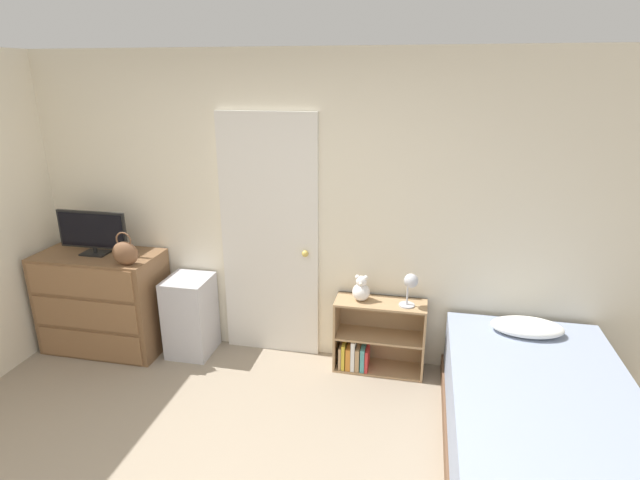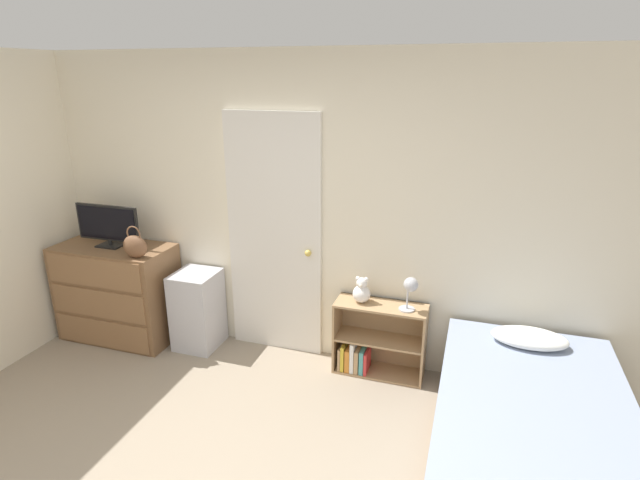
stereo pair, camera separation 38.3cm
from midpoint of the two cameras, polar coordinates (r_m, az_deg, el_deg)
The scene contains 10 objects.
wall_back at distance 4.17m, azimuth -7.54°, elevation 3.30°, with size 10.00×0.06×2.55m.
door_closed at distance 4.21m, azimuth -8.38°, elevation 0.08°, with size 0.83×0.09×2.08m.
dresser at distance 4.90m, azimuth -25.58°, elevation -6.40°, with size 1.04×0.53×0.89m.
tv at distance 4.70m, azimuth -26.75°, elevation 0.80°, with size 0.63×0.16×0.38m.
handbag at distance 4.36m, azimuth -23.77°, elevation -1.39°, with size 0.22×0.11×0.28m.
storage_bin at distance 4.58m, azimuth -16.94°, elevation -8.33°, with size 0.37×0.39×0.70m.
bookshelf at distance 4.21m, azimuth 3.35°, elevation -11.47°, with size 0.73×0.27×0.62m.
teddy_bear at distance 4.01m, azimuth 2.00°, elevation -5.74°, with size 0.14×0.14×0.22m.
desk_lamp at distance 3.89m, azimuth 7.54°, elevation -5.04°, with size 0.14×0.14×0.28m.
bed at distance 3.56m, azimuth 20.90°, elevation -18.88°, with size 1.15×1.89×0.64m.
Camera 1 is at (1.17, -1.73, 2.36)m, focal length 28.00 mm.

